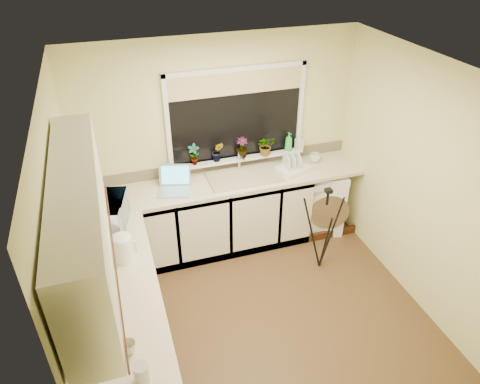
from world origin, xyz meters
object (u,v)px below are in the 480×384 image
plant_b (218,152)px  plant_d (266,146)px  glass_jug (141,373)px  cup_back (315,158)px  steel_jar (117,327)px  laptop (175,184)px  kettle (123,249)px  dish_rack (293,169)px  washing_machine (318,198)px  soap_bottle_green (289,142)px  soap_bottle_clear (299,142)px  cup_left (129,348)px  tripod (324,230)px  microwave (107,213)px  plant_a (194,155)px  plant_c (242,148)px

plant_b → plant_d: 0.58m
glass_jug → cup_back: (2.38, 2.35, -0.02)m
glass_jug → steel_jar: size_ratio=1.51×
laptop → plant_d: (1.13, 0.19, 0.20)m
kettle → dish_rack: bearing=25.9°
kettle → plant_b: size_ratio=0.99×
washing_machine → dish_rack: 0.66m
soap_bottle_green → glass_jug: bearing=-130.0°
laptop → soap_bottle_clear: bearing=23.2°
soap_bottle_clear → cup_left: size_ratio=1.78×
tripod → cup_left: (-2.18, -1.28, 0.42)m
soap_bottle_clear → microwave: bearing=-164.0°
soap_bottle_green → cup_left: 3.08m
steel_jar → plant_d: (1.89, 1.99, 0.22)m
dish_rack → tripod: (0.09, -0.70, -0.40)m
dish_rack → microwave: microwave is taller
plant_a → cup_back: 1.48m
tripod → plant_d: size_ratio=4.44×
plant_c → soap_bottle_green: size_ratio=1.05×
microwave → washing_machine: bearing=-66.4°
dish_rack → plant_b: size_ratio=1.52×
glass_jug → soap_bottle_clear: soap_bottle_clear is taller
laptop → kettle: 1.20m
dish_rack → soap_bottle_green: size_ratio=1.59×
tripod → plant_b: bearing=119.8°
steel_jar → plant_b: bearing=56.7°
laptop → kettle: (-0.64, -1.02, 0.05)m
washing_machine → plant_d: 1.03m
tripod → cup_left: 2.56m
plant_a → glass_jug: bearing=-110.4°
laptop → cup_left: 2.13m
plant_c → cup_back: plant_c is taller
plant_b → cup_back: size_ratio=1.80×
dish_rack → plant_b: bearing=141.7°
laptop → kettle: laptop is taller
kettle → tripod: 2.19m
plant_c → glass_jug: bearing=-121.0°
kettle → cup_back: kettle is taller
tripod → glass_jug: size_ratio=7.06×
plant_a → plant_c: bearing=0.6°
plant_b → soap_bottle_clear: bearing=-0.2°
microwave → soap_bottle_clear: size_ratio=2.72×
plant_b → soap_bottle_clear: (1.01, -0.00, -0.03)m
dish_rack → soap_bottle_green: (0.04, 0.24, 0.24)m
steel_jar → plant_c: bearing=51.4°
dish_rack → plant_a: size_ratio=1.46×
plant_b → kettle: bearing=-134.2°
dish_rack → glass_jug: glass_jug is taller
laptop → soap_bottle_green: 1.45m
plant_d → glass_jug: bearing=-125.9°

